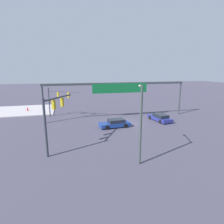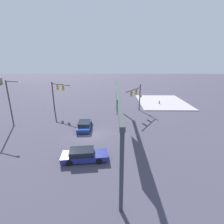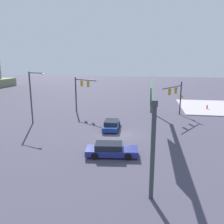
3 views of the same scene
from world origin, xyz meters
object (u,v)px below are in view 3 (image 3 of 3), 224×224
traffic_signal_near_corner (176,93)px  sedan_car_approaching (111,125)px  traffic_signal_opposite_side (80,89)px  sedan_car_waiting_far (111,150)px  streetlamp_curved_arm (33,93)px  fire_hydrant_on_curb (207,107)px

traffic_signal_near_corner → sedan_car_approaching: traffic_signal_near_corner is taller
traffic_signal_opposite_side → sedan_car_approaching: size_ratio=1.25×
sedan_car_approaching → sedan_car_waiting_far: (-8.27, -1.37, 0.00)m
traffic_signal_near_corner → streetlamp_curved_arm: 21.18m
fire_hydrant_on_curb → sedan_car_approaching: bearing=134.4°
streetlamp_curved_arm → sedan_car_approaching: (-0.77, -10.99, -3.68)m
traffic_signal_opposite_side → sedan_car_waiting_far: 18.90m
sedan_car_waiting_far → sedan_car_approaching: bearing=92.4°
traffic_signal_near_corner → streetlamp_curved_arm: streetlamp_curved_arm is taller
sedan_car_approaching → sedan_car_waiting_far: 8.38m
traffic_signal_near_corner → traffic_signal_opposite_side: 15.42m
traffic_signal_near_corner → fire_hydrant_on_curb: traffic_signal_near_corner is taller
traffic_signal_opposite_side → fire_hydrant_on_curb: 22.71m
traffic_signal_near_corner → streetlamp_curved_arm: bearing=-38.0°
streetlamp_curved_arm → sedan_car_waiting_far: streetlamp_curved_arm is taller
traffic_signal_near_corner → sedan_car_waiting_far: 18.50m
sedan_car_waiting_far → fire_hydrant_on_curb: (22.87, -13.53, -0.09)m
traffic_signal_near_corner → sedan_car_approaching: bearing=-15.3°
traffic_signal_opposite_side → sedan_car_waiting_far: (-16.74, -8.04, -3.51)m
traffic_signal_near_corner → traffic_signal_opposite_side: size_ratio=0.92×
streetlamp_curved_arm → traffic_signal_opposite_side: bearing=80.4°
traffic_signal_near_corner → traffic_signal_opposite_side: bearing=-59.4°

